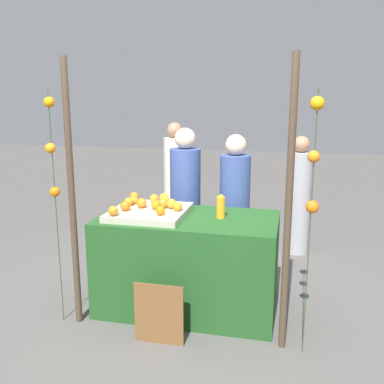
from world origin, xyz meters
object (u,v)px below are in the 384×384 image
(juice_bottle, at_px, (221,207))
(vendor_right, at_px, (234,215))
(orange_0, at_px, (164,198))
(vendor_left, at_px, (185,209))
(chalkboard_sign, at_px, (159,314))
(stall_counter, at_px, (188,263))
(orange_1, at_px, (163,203))

(juice_bottle, xyz_separation_m, vendor_right, (0.04, 0.68, -0.25))
(orange_0, relative_size, vendor_left, 0.06)
(vendor_left, bearing_deg, chalkboard_sign, -84.73)
(stall_counter, relative_size, orange_0, 17.92)
(orange_0, bearing_deg, vendor_left, 79.54)
(stall_counter, xyz_separation_m, vendor_right, (0.33, 0.71, 0.29))
(stall_counter, distance_m, vendor_right, 0.84)
(stall_counter, bearing_deg, vendor_right, 65.12)
(juice_bottle, relative_size, vendor_left, 0.13)
(stall_counter, xyz_separation_m, juice_bottle, (0.29, 0.03, 0.55))
(stall_counter, relative_size, chalkboard_sign, 3.09)
(orange_1, height_order, vendor_right, vendor_right)
(orange_0, xyz_separation_m, vendor_left, (0.09, 0.49, -0.23))
(orange_1, distance_m, juice_bottle, 0.54)
(vendor_left, bearing_deg, vendor_right, -3.56)
(orange_1, relative_size, chalkboard_sign, 0.17)
(orange_0, distance_m, vendor_right, 0.83)
(stall_counter, height_order, chalkboard_sign, stall_counter)
(juice_bottle, height_order, chalkboard_sign, juice_bottle)
(orange_0, height_order, juice_bottle, juice_bottle)
(stall_counter, xyz_separation_m, vendor_left, (-0.21, 0.74, 0.32))
(stall_counter, relative_size, juice_bottle, 7.66)
(chalkboard_sign, distance_m, vendor_right, 1.51)
(orange_0, xyz_separation_m, orange_1, (0.06, -0.22, 0.00))
(juice_bottle, bearing_deg, vendor_left, 125.50)
(orange_1, xyz_separation_m, juice_bottle, (0.54, -0.00, -0.01))
(orange_0, bearing_deg, orange_1, -74.91)
(orange_0, bearing_deg, chalkboard_sign, -76.34)
(chalkboard_sign, bearing_deg, juice_bottle, 61.12)
(juice_bottle, relative_size, vendor_right, 0.13)
(chalkboard_sign, bearing_deg, orange_0, 103.66)
(vendor_left, bearing_deg, stall_counter, -73.97)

